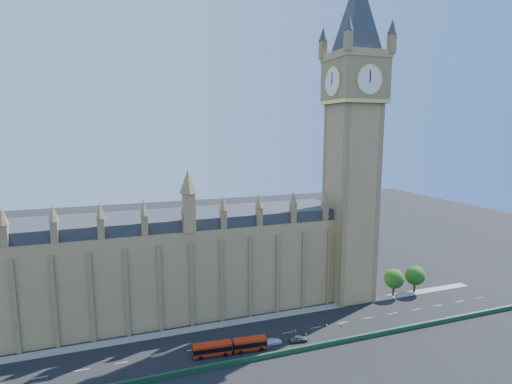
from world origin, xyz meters
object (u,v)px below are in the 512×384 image
object	(u,v)px
red_bus	(230,347)
car_white	(272,342)
car_grey	(298,339)
car_silver	(257,345)

from	to	relation	value
red_bus	car_white	size ratio (longest dim) A/B	3.50
red_bus	car_grey	distance (m)	16.99
car_grey	car_white	world-z (taller)	car_grey
car_silver	car_grey	bearing A→B (deg)	-92.48
red_bus	car_grey	world-z (taller)	red_bus
red_bus	car_white	distance (m)	10.50
car_grey	red_bus	bearing A→B (deg)	95.70
car_silver	car_white	distance (m)	3.84
car_white	car_silver	bearing A→B (deg)	90.69
car_grey	car_silver	bearing A→B (deg)	94.45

